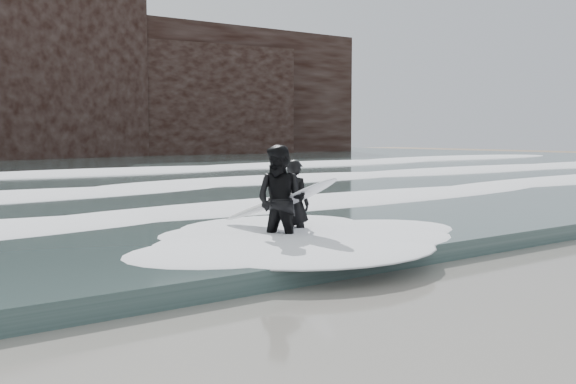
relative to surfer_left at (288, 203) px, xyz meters
name	(u,v)px	position (x,y,z in m)	size (l,w,h in m)	color
foam_near	(207,207)	(0.45, 3.35, -0.37)	(60.00, 3.20, 0.20)	white
foam_mid	(78,186)	(0.45, 10.35, -0.35)	(60.00, 4.00, 0.24)	white
surfer_left	(288,203)	(0.00, 0.00, 0.00)	(1.26, 2.22, 1.52)	black
surfer_right	(282,201)	(-0.60, -0.61, 0.13)	(1.20, 1.78, 1.79)	black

